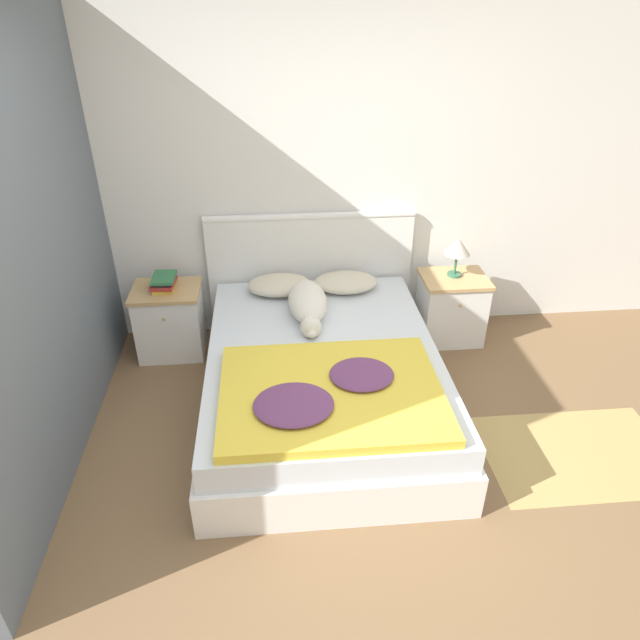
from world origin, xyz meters
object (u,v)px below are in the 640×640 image
table_lamp (458,248)px  nightstand_right (451,308)px  bed (323,379)px  pillow_right (346,282)px  pillow_left (280,285)px  nightstand_left (170,321)px  book_stack (164,282)px  dog (308,304)px

table_lamp → nightstand_right: bearing=-90.0°
bed → nightstand_right: (1.11, 0.79, 0.05)m
pillow_right → pillow_left: bearing=180.0°
pillow_right → nightstand_left: bearing=-178.9°
nightstand_left → pillow_left: 0.89m
pillow_right → table_lamp: (0.85, 0.00, 0.25)m
bed → pillow_left: pillow_left is taller
bed → book_stack: book_stack is taller
bed → pillow_left: size_ratio=4.24×
pillow_right → book_stack: bearing=-179.3°
nightstand_left → dog: dog is taller
book_stack → nightstand_right: bearing=-0.3°
nightstand_left → table_lamp: size_ratio=1.77×
pillow_right → dog: (-0.32, -0.36, 0.03)m
dog → table_lamp: table_lamp is taller
bed → pillow_right: bearing=72.7°
table_lamp → nightstand_left: bearing=-179.3°
bed → dog: dog is taller
bed → dog: 0.57m
dog → book_stack: (-1.05, 0.34, 0.04)m
nightstand_left → pillow_right: pillow_right is taller
pillow_left → table_lamp: 1.39m
nightstand_left → table_lamp: bearing=0.7°
dog → bed: bearing=-82.2°
pillow_left → nightstand_left: bearing=-178.3°
dog → pillow_left: bearing=118.2°
nightstand_left → nightstand_right: (2.22, 0.00, 0.00)m
nightstand_right → pillow_left: size_ratio=1.13×
nightstand_left → pillow_left: size_ratio=1.13×
nightstand_left → nightstand_right: 2.22m
table_lamp → book_stack: bearing=-179.5°
bed → nightstand_left: nightstand_left is taller
dog → book_stack: 1.11m
dog → book_stack: bearing=162.0°
nightstand_left → dog: 1.13m
bed → nightstand_left: 1.37m
nightstand_left → dog: (1.05, -0.33, 0.28)m
pillow_left → pillow_right: size_ratio=1.00×
pillow_right → dog: 0.48m
bed → pillow_right: 0.91m
nightstand_left → table_lamp: 2.28m
book_stack → table_lamp: 2.23m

